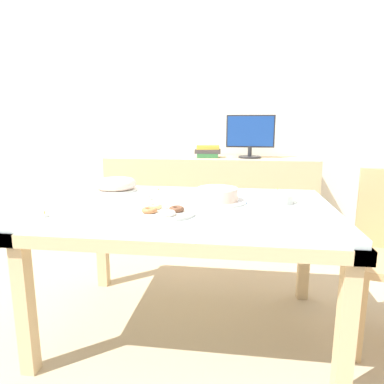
{
  "coord_description": "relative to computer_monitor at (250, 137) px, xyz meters",
  "views": [
    {
      "loc": [
        0.26,
        -1.8,
        1.18
      ],
      "look_at": [
        0.01,
        0.04,
        0.81
      ],
      "focal_mm": 32.0,
      "sensor_mm": 36.0,
      "label": 1
    }
  ],
  "objects": [
    {
      "name": "pastry_platter",
      "position": [
        -0.45,
        -1.52,
        -0.31
      ],
      "size": [
        0.31,
        0.31,
        0.04
      ],
      "color": "silver",
      "rests_on": "dining_table"
    },
    {
      "name": "dining_table",
      "position": [
        -0.35,
        -1.3,
        -0.41
      ],
      "size": [
        1.56,
        1.05,
        0.75
      ],
      "color": "silver",
      "rests_on": "ground"
    },
    {
      "name": "tealight_centre",
      "position": [
        -0.6,
        -1.23,
        -0.31
      ],
      "size": [
        0.04,
        0.04,
        0.04
      ],
      "color": "silver",
      "rests_on": "dining_table"
    },
    {
      "name": "ground_plane",
      "position": [
        -0.35,
        -1.3,
        -1.07
      ],
      "size": [
        12.0,
        12.0,
        0.0
      ],
      "primitive_type": "plane",
      "color": "tan"
    },
    {
      "name": "wall_back",
      "position": [
        -0.35,
        0.3,
        0.23
      ],
      "size": [
        8.0,
        0.1,
        2.6
      ],
      "primitive_type": "cube",
      "color": "silver",
      "rests_on": "ground"
    },
    {
      "name": "book_stack",
      "position": [
        -0.38,
        0.0,
        -0.14
      ],
      "size": [
        0.24,
        0.18,
        0.11
      ],
      "color": "#2D6638",
      "rests_on": "sideboard"
    },
    {
      "name": "tealight_left_edge",
      "position": [
        -0.6,
        -1.01,
        -0.31
      ],
      "size": [
        0.04,
        0.04,
        0.04
      ],
      "color": "silver",
      "rests_on": "dining_table"
    },
    {
      "name": "sideboard",
      "position": [
        -0.35,
        0.0,
        -0.63
      ],
      "size": [
        1.87,
        0.44,
        0.88
      ],
      "color": "#D1B284",
      "rests_on": "ground"
    },
    {
      "name": "computer_monitor",
      "position": [
        0.0,
        0.0,
        0.0
      ],
      "size": [
        0.42,
        0.2,
        0.38
      ],
      "color": "#262628",
      "rests_on": "sideboard"
    },
    {
      "name": "cake_golden_bundt",
      "position": [
        -0.89,
        -0.98,
        -0.28
      ],
      "size": [
        0.28,
        0.28,
        0.08
      ],
      "color": "silver",
      "rests_on": "dining_table"
    },
    {
      "name": "plate_stack",
      "position": [
        0.11,
        -1.19,
        -0.29
      ],
      "size": [
        0.21,
        0.21,
        0.05
      ],
      "color": "silver",
      "rests_on": "dining_table"
    },
    {
      "name": "tealight_near_front",
      "position": [
        -0.22,
        -0.87,
        -0.31
      ],
      "size": [
        0.04,
        0.04,
        0.04
      ],
      "color": "silver",
      "rests_on": "dining_table"
    },
    {
      "name": "tealight_right_edge",
      "position": [
        -1.0,
        -1.65,
        -0.31
      ],
      "size": [
        0.04,
        0.04,
        0.04
      ],
      "color": "silver",
      "rests_on": "dining_table"
    },
    {
      "name": "tealight_near_cakes",
      "position": [
        0.15,
        -0.93,
        -0.31
      ],
      "size": [
        0.04,
        0.04,
        0.04
      ],
      "color": "silver",
      "rests_on": "dining_table"
    },
    {
      "name": "cake_chocolate_round",
      "position": [
        -0.21,
        -1.24,
        -0.28
      ],
      "size": [
        0.32,
        0.32,
        0.08
      ],
      "color": "silver",
      "rests_on": "dining_table"
    }
  ]
}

